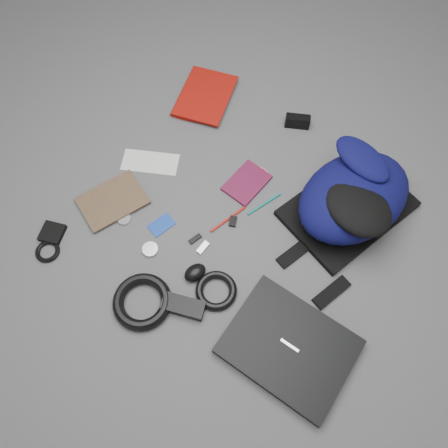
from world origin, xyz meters
The scene contains 23 objects.
ground centered at (0.00, 0.00, 0.00)m, with size 4.00×4.00×0.00m, color #4F4F51.
backpack centered at (0.35, 0.29, 0.10)m, with size 0.33×0.49×0.20m, color #070832, non-canonical shape.
laptop centered at (0.40, -0.26, 0.02)m, with size 0.38×0.30×0.04m, color black.
textbook_red centered at (-0.48, 0.45, 0.02)m, with size 0.21×0.28×0.03m, color maroon.
comic_book centered at (-0.48, -0.09, 0.01)m, with size 0.17×0.23×0.02m, color #A7770B.
envelope centered at (-0.39, 0.09, 0.00)m, with size 0.22×0.10×0.00m, color silver.
dvd_case centered at (-0.02, 0.20, 0.01)m, with size 0.12×0.17×0.01m, color #4A0E27.
compact_camera centered at (0.02, 0.54, 0.03)m, with size 0.10×0.04×0.05m, color black.
sticker_disc centered at (0.00, 0.25, 0.00)m, with size 0.08×0.08×0.00m, color white.
pen_teal centered at (0.08, 0.15, 0.00)m, with size 0.01×0.01×0.15m, color #0D756C.
pen_red centered at (0.00, 0.03, 0.00)m, with size 0.01×0.01×0.16m, color #AD160D.
id_badge centered at (-0.20, -0.11, 0.00)m, with size 0.06×0.09×0.00m, color #153EA4.
usb_black centered at (-0.06, -0.10, 0.00)m, with size 0.02×0.05×0.01m, color black.
usb_silver centered at (-0.02, -0.11, 0.01)m, with size 0.02×0.05×0.01m, color #B8B7BA.
key_fob centered at (0.02, 0.03, 0.01)m, with size 0.03×0.04×0.01m, color black.
mouse centered at (0.01, -0.21, 0.02)m, with size 0.06×0.08×0.04m, color black.
headphone_left centered at (-0.32, -0.17, 0.01)m, with size 0.05×0.05×0.01m, color #B4B4B6.
headphone_right centered at (-0.17, -0.21, 0.01)m, with size 0.06×0.06×0.01m, color #B9BABC.
cable_coil centered at (0.10, -0.22, 0.01)m, with size 0.14×0.14×0.03m, color black.
power_brick centered at (0.04, -0.32, 0.02)m, with size 0.14×0.06×0.03m, color black.
power_cord_coil centered at (-0.08, -0.38, 0.02)m, with size 0.20×0.20×0.04m, color black.
pouch centered at (-0.51, -0.34, 0.01)m, with size 0.08×0.08×0.02m, color black.
earbud_coil centered at (-0.48, -0.41, 0.01)m, with size 0.09×0.09×0.02m, color black.
Camera 1 is at (0.35, -0.59, 1.42)m, focal length 35.00 mm.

